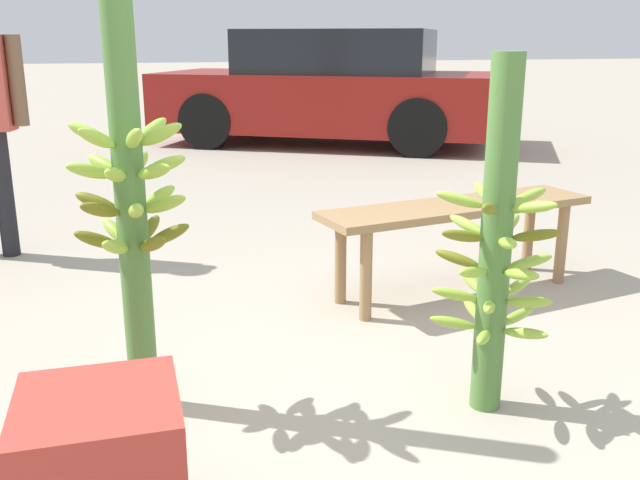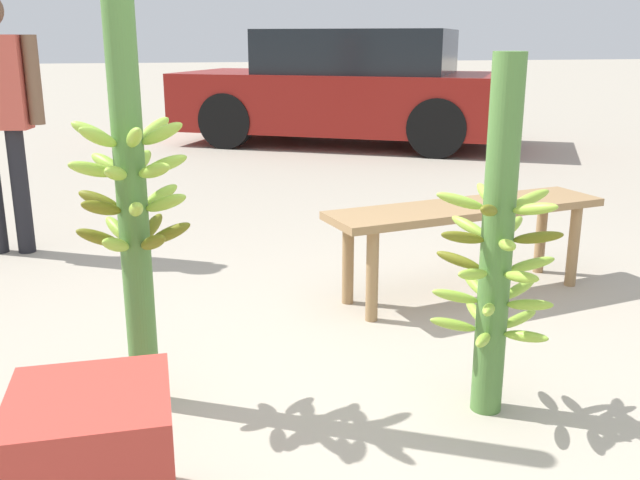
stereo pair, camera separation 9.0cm
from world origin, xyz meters
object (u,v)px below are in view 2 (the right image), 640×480
market_bench (467,219)px  produce_crate (94,465)px  banana_stalk_center (496,249)px  parked_car (348,89)px  banana_stalk_left (131,188)px

market_bench → produce_crate: (-1.79, -1.55, -0.20)m
banana_stalk_center → market_bench: size_ratio=0.82×
market_bench → produce_crate: bearing=-149.8°
parked_car → produce_crate: bearing=-170.9°
parked_car → produce_crate: 7.69m
banana_stalk_left → market_bench: 1.90m
banana_stalk_left → produce_crate: 0.96m
banana_stalk_center → parked_car: 6.93m
market_bench → parked_car: (0.92, 5.63, 0.28)m
banana_stalk_center → market_bench: 1.26m
banana_stalk_left → market_bench: (1.66, 0.82, -0.41)m
market_bench → produce_crate: market_bench is taller
produce_crate → banana_stalk_center: bearing=15.8°
parked_car → produce_crate: size_ratio=10.72×
banana_stalk_center → produce_crate: bearing=-164.2°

